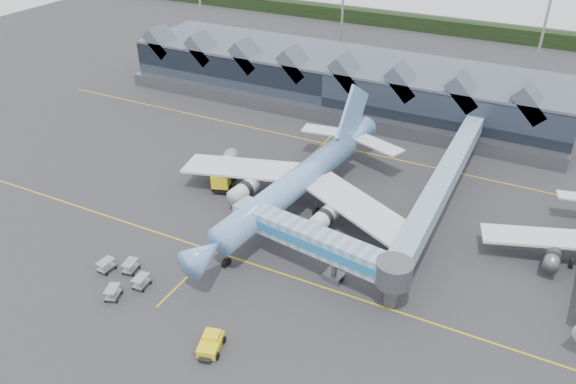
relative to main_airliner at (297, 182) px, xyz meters
The scene contains 10 objects.
ground 9.44m from the main_airliner, 126.94° to the right, with size 260.00×260.00×0.00m, color #2D2D2F.
taxi_stripes 7.38m from the main_airliner, 147.17° to the left, with size 120.00×60.00×0.01m.
tree_line_far 103.42m from the main_airliner, 92.81° to the left, with size 260.00×4.00×4.00m, color black.
terminal 41.87m from the main_airliner, 104.00° to the left, with size 90.00×22.25×12.52m.
light_masts 58.87m from the main_airliner, 74.13° to the left, with size 132.40×42.56×22.45m.
main_airliner is the anchor object (origin of this frame).
jet_bridge 16.33m from the main_airliner, 50.57° to the right, with size 24.53×7.02×6.24m.
fuel_truck 14.11m from the main_airliner, behind, with size 5.76×10.30×3.49m.
pushback_tug 29.65m from the main_airliner, 81.91° to the right, with size 3.22×4.25×1.73m.
baggage_carts 27.64m from the main_airliner, 114.89° to the right, with size 7.47×7.22×1.51m.
Camera 1 is at (35.73, -56.45, 45.24)m, focal length 35.00 mm.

